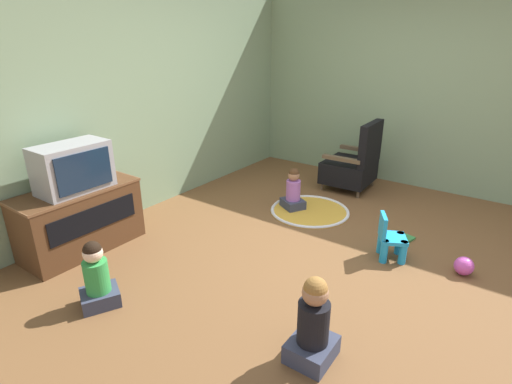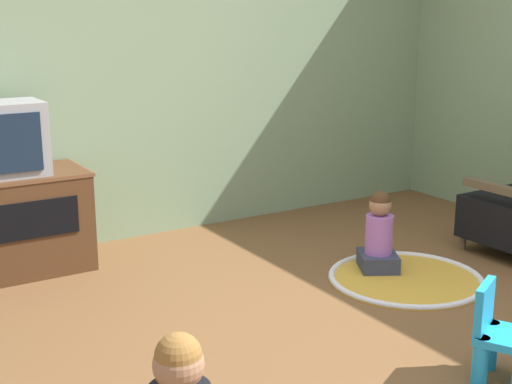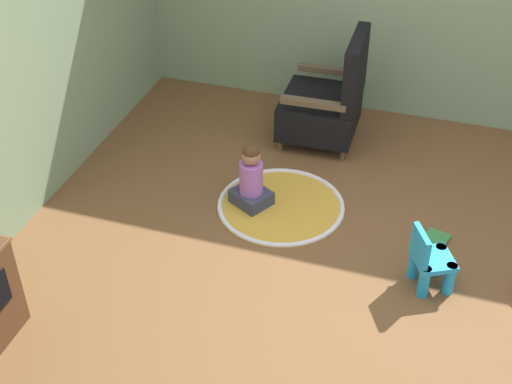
{
  "view_description": "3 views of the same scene",
  "coord_description": "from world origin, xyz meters",
  "views": [
    {
      "loc": [
        -3.36,
        -1.39,
        2.0
      ],
      "look_at": [
        -0.64,
        0.55,
        0.68
      ],
      "focal_mm": 28.0,
      "sensor_mm": 36.0,
      "label": 1
    },
    {
      "loc": [
        -2.34,
        -2.36,
        1.59
      ],
      "look_at": [
        -0.49,
        0.62,
        0.71
      ],
      "focal_mm": 50.0,
      "sensor_mm": 36.0,
      "label": 2
    },
    {
      "loc": [
        -3.45,
        -0.46,
        3.22
      ],
      "look_at": [
        -0.41,
        0.52,
        0.87
      ],
      "focal_mm": 50.0,
      "sensor_mm": 36.0,
      "label": 3
    }
  ],
  "objects": [
    {
      "name": "ground_plane",
      "position": [
        0.0,
        0.0,
        0.0
      ],
      "size": [
        30.0,
        30.0,
        0.0
      ],
      "primitive_type": "plane",
      "color": "brown"
    },
    {
      "name": "wall_back",
      "position": [
        -0.32,
        2.39,
        1.33
      ],
      "size": [
        5.37,
        0.12,
        2.66
      ],
      "color": "gray",
      "rests_on": "ground_plane"
    },
    {
      "name": "wall_right",
      "position": [
        2.31,
        -0.27,
        1.33
      ],
      "size": [
        0.12,
        5.45,
        2.66
      ],
      "color": "gray",
      "rests_on": "ground_plane"
    },
    {
      "name": "tv_cabinet",
      "position": [
        -1.5,
        2.06,
        0.33
      ],
      "size": [
        1.14,
        0.52,
        0.63
      ],
      "color": "#4C2D19",
      "rests_on": "ground_plane"
    },
    {
      "name": "television",
      "position": [
        -1.5,
        2.02,
        0.86
      ],
      "size": [
        0.65,
        0.38,
        0.44
      ],
      "color": "#939399",
      "rests_on": "tv_cabinet"
    },
    {
      "name": "black_armchair",
      "position": [
        1.63,
        0.55,
        0.34
      ],
      "size": [
        0.68,
        0.64,
        0.95
      ],
      "rotation": [
        0.0,
        0.0,
        3.17
      ],
      "color": "brown",
      "rests_on": "ground_plane"
    },
    {
      "name": "yellow_kid_chair",
      "position": [
        0.09,
        -0.48,
        0.18
      ],
      "size": [
        0.34,
        0.33,
        0.44
      ],
      "rotation": [
        0.0,
        0.0,
        0.48
      ],
      "color": "#1E99DB",
      "rests_on": "ground_plane"
    },
    {
      "name": "play_mat",
      "position": [
        0.6,
        0.65,
        0.01
      ],
      "size": [
        0.95,
        0.95,
        0.04
      ],
      "color": "gold",
      "rests_on": "ground_plane"
    },
    {
      "name": "child_watching_left",
      "position": [
        -1.94,
        1.14,
        0.24
      ],
      "size": [
        0.37,
        0.35,
        0.56
      ],
      "rotation": [
        0.0,
        0.0,
        -0.47
      ],
      "color": "#33384C",
      "rests_on": "ground_plane"
    },
    {
      "name": "child_watching_center",
      "position": [
        -1.47,
        -0.49,
        0.27
      ],
      "size": [
        0.32,
        0.28,
        0.62
      ],
      "rotation": [
        0.0,
        0.0,
        0.01
      ],
      "color": "#33384C",
      "rests_on": "ground_plane"
    },
    {
      "name": "child_watching_right",
      "position": [
        0.57,
        0.86,
        0.22
      ],
      "size": [
        0.33,
        0.34,
        0.52
      ],
      "rotation": [
        0.0,
        0.0,
        1.06
      ],
      "color": "#33384C",
      "rests_on": "ground_plane"
    },
    {
      "name": "toy_ball",
      "position": [
        0.2,
        -1.12,
        0.08
      ],
      "size": [
        0.17,
        0.17,
        0.17
      ],
      "color": "#CC4CB2",
      "rests_on": "ground_plane"
    },
    {
      "name": "book",
      "position": [
        0.54,
        -0.49,
        0.01
      ],
      "size": [
        0.24,
        0.21,
        0.02
      ],
      "rotation": [
        0.0,
        0.0,
        2.89
      ],
      "color": "#337F3D",
      "rests_on": "ground_plane"
    }
  ]
}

